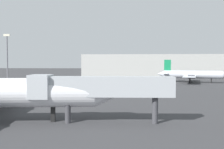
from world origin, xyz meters
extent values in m
cone|color=white|center=(-3.96, 23.36, 3.61)|extent=(4.28, 3.97, 3.55)
cube|color=black|center=(-11.02, 22.57, 0.92)|extent=(0.55, 0.55, 1.83)
cylinder|color=silver|center=(21.59, 83.62, 2.94)|extent=(19.70, 7.94, 2.82)
cone|color=silver|center=(10.62, 86.64, 2.94)|extent=(3.74, 3.54, 2.82)
cube|color=silver|center=(20.64, 83.88, 2.52)|extent=(10.02, 23.12, 0.19)
cube|color=silver|center=(12.48, 86.13, 3.22)|extent=(3.52, 6.76, 0.12)
cube|color=#147F4C|center=(12.86, 86.03, 6.33)|extent=(2.45, 0.88, 3.96)
cylinder|color=#4C4C54|center=(22.36, 87.91, 2.38)|extent=(2.61, 1.96, 1.39)
cylinder|color=#4C4C54|center=(20.06, 79.54, 2.38)|extent=(2.61, 1.96, 1.39)
cube|color=black|center=(27.65, 81.95, 0.76)|extent=(0.48, 0.48, 1.53)
cube|color=black|center=(21.05, 85.38, 0.76)|extent=(0.48, 0.48, 1.53)
cube|color=black|center=(20.23, 82.39, 0.76)|extent=(0.48, 0.48, 1.53)
cube|color=#B2B7BC|center=(-3.82, 22.22, 4.41)|extent=(14.93, 2.20, 2.40)
cube|color=#B2B7BC|center=(-12.25, 21.88, 4.41)|extent=(2.51, 2.89, 2.80)
cylinder|color=#3F3F44|center=(-9.03, 22.01, 1.60)|extent=(0.70, 0.70, 3.21)
cylinder|color=#3F3F44|center=(1.38, 22.43, 1.60)|extent=(0.70, 0.70, 3.21)
cylinder|color=slate|center=(-47.59, 83.06, 8.59)|extent=(0.50, 0.50, 17.19)
cube|color=#F2EACC|center=(-47.59, 83.06, 17.59)|extent=(2.40, 0.50, 0.80)
cube|color=#B7B7B2|center=(18.10, 128.94, 5.73)|extent=(87.74, 25.01, 11.47)
camera|label=1|loc=(-1.80, -6.55, 7.26)|focal=39.15mm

